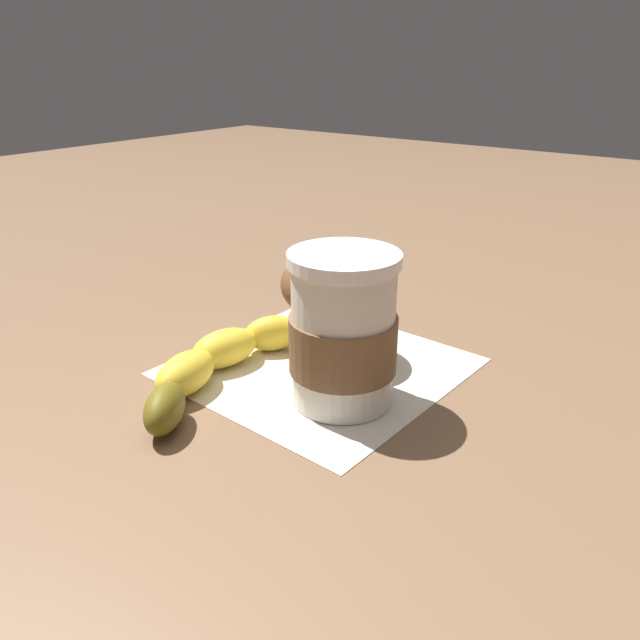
{
  "coord_description": "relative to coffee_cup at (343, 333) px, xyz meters",
  "views": [
    {
      "loc": [
        -0.31,
        0.42,
        0.27
      ],
      "look_at": [
        0.0,
        0.0,
        0.05
      ],
      "focal_mm": 35.0,
      "sensor_mm": 36.0,
      "label": 1
    }
  ],
  "objects": [
    {
      "name": "coffee_cup",
      "position": [
        0.0,
        0.0,
        0.0
      ],
      "size": [
        0.09,
        0.09,
        0.13
      ],
      "color": "silver",
      "rests_on": "paper_napkin"
    },
    {
      "name": "paper_napkin",
      "position": [
        0.05,
        -0.04,
        -0.06
      ],
      "size": [
        0.25,
        0.25,
        0.0
      ],
      "primitive_type": "cube",
      "rotation": [
        0.0,
        0.0,
        -0.05
      ],
      "color": "beige",
      "rests_on": "ground_plane"
    },
    {
      "name": "banana",
      "position": [
        0.11,
        0.04,
        -0.04
      ],
      "size": [
        0.09,
        0.22,
        0.04
      ],
      "color": "yellow",
      "rests_on": "paper_napkin"
    },
    {
      "name": "muffin",
      "position": [
        0.06,
        -0.06,
        -0.0
      ],
      "size": [
        0.09,
        0.09,
        0.11
      ],
      "color": "beige",
      "rests_on": "paper_napkin"
    },
    {
      "name": "ground_plane",
      "position": [
        0.05,
        -0.04,
        -0.06
      ],
      "size": [
        3.0,
        3.0,
        0.0
      ],
      "primitive_type": "plane",
      "color": "brown"
    }
  ]
}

